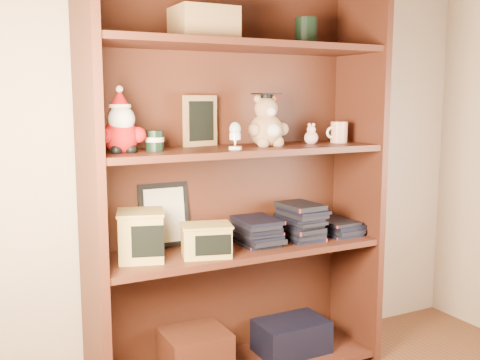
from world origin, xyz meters
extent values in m
cube|color=tan|center=(0.00, 1.50, 1.25)|extent=(3.00, 0.04, 2.50)
cube|color=#4B2215|center=(-0.37, 1.30, 0.80)|extent=(0.03, 0.35, 1.60)
cube|color=#4B2215|center=(0.80, 1.30, 0.80)|extent=(0.03, 0.35, 1.60)
cube|color=#461F12|center=(0.21, 1.47, 0.80)|extent=(1.20, 0.02, 1.60)
cube|color=#4B2215|center=(0.21, 1.30, 1.34)|extent=(1.14, 0.33, 0.02)
cube|color=#461F12|center=(0.01, 1.30, 0.14)|extent=(0.25, 0.22, 0.18)
cube|color=black|center=(0.46, 1.30, 0.12)|extent=(0.30, 0.20, 0.14)
cube|color=#9E7547|center=(0.06, 1.30, 1.41)|extent=(0.22, 0.18, 0.12)
cylinder|color=black|center=(0.51, 1.30, 1.41)|extent=(0.09, 0.09, 0.11)
cube|color=#4B2215|center=(0.21, 1.30, 0.54)|extent=(1.14, 0.33, 0.02)
cube|color=#4B2215|center=(0.21, 1.30, 0.94)|extent=(1.14, 0.33, 0.02)
sphere|color=#A50F0F|center=(-0.26, 1.30, 1.01)|extent=(0.12, 0.12, 0.12)
sphere|color=#A50F0F|center=(-0.32, 1.28, 1.01)|extent=(0.06, 0.06, 0.06)
sphere|color=#A50F0F|center=(-0.20, 1.28, 1.01)|extent=(0.06, 0.06, 0.06)
sphere|color=black|center=(-0.29, 1.27, 0.96)|extent=(0.04, 0.04, 0.04)
sphere|color=black|center=(-0.23, 1.27, 0.96)|extent=(0.04, 0.04, 0.04)
sphere|color=white|center=(-0.26, 1.29, 1.07)|extent=(0.09, 0.09, 0.09)
sphere|color=#D8B293|center=(-0.26, 1.30, 1.09)|extent=(0.07, 0.07, 0.07)
cone|color=#A50F0F|center=(-0.26, 1.30, 1.14)|extent=(0.07, 0.07, 0.06)
sphere|color=white|center=(-0.26, 1.30, 1.17)|extent=(0.02, 0.02, 0.02)
cylinder|color=white|center=(-0.26, 1.30, 1.11)|extent=(0.08, 0.08, 0.01)
cylinder|color=black|center=(-0.14, 1.30, 0.99)|extent=(0.07, 0.07, 0.07)
cylinder|color=beige|center=(-0.14, 1.30, 0.99)|extent=(0.07, 0.07, 0.02)
cube|color=#9E7547|center=(0.09, 1.42, 1.05)|extent=(0.16, 0.06, 0.20)
cube|color=black|center=(0.09, 1.41, 1.05)|extent=(0.11, 0.03, 0.16)
cube|color=#9E7547|center=(0.09, 1.45, 0.97)|extent=(0.08, 0.08, 0.01)
cylinder|color=white|center=(0.15, 1.23, 0.96)|extent=(0.05, 0.05, 0.01)
cone|color=white|center=(0.15, 1.23, 0.98)|extent=(0.02, 0.02, 0.03)
cylinder|color=white|center=(0.15, 1.23, 1.00)|extent=(0.04, 0.04, 0.02)
ellipsoid|color=silver|center=(0.15, 1.23, 1.03)|extent=(0.04, 0.04, 0.05)
sphere|color=tan|center=(0.33, 1.30, 1.01)|extent=(0.13, 0.13, 0.13)
sphere|color=white|center=(0.33, 1.25, 1.02)|extent=(0.06, 0.06, 0.06)
sphere|color=tan|center=(0.27, 1.29, 1.02)|extent=(0.05, 0.05, 0.05)
sphere|color=tan|center=(0.39, 1.29, 1.02)|extent=(0.05, 0.05, 0.05)
sphere|color=tan|center=(0.29, 1.27, 0.97)|extent=(0.05, 0.05, 0.05)
sphere|color=tan|center=(0.36, 1.27, 0.97)|extent=(0.05, 0.05, 0.05)
sphere|color=tan|center=(0.33, 1.30, 1.10)|extent=(0.09, 0.09, 0.09)
sphere|color=white|center=(0.33, 1.27, 1.09)|extent=(0.04, 0.04, 0.04)
sphere|color=tan|center=(0.29, 1.31, 1.14)|extent=(0.03, 0.03, 0.03)
sphere|color=tan|center=(0.36, 1.31, 1.14)|extent=(0.03, 0.03, 0.03)
cylinder|color=black|center=(0.33, 1.30, 1.15)|extent=(0.04, 0.04, 0.02)
cube|color=black|center=(0.33, 1.30, 1.16)|extent=(0.09, 0.09, 0.01)
cylinder|color=#A50F0F|center=(0.37, 1.29, 1.15)|extent=(0.00, 0.04, 0.03)
sphere|color=beige|center=(0.55, 1.30, 0.98)|extent=(0.06, 0.06, 0.06)
sphere|color=beige|center=(0.55, 1.30, 1.01)|extent=(0.04, 0.04, 0.04)
sphere|color=beige|center=(0.53, 1.30, 1.03)|extent=(0.01, 0.01, 0.01)
sphere|color=beige|center=(0.56, 1.30, 1.03)|extent=(0.01, 0.01, 0.01)
cylinder|color=silver|center=(0.69, 1.30, 1.00)|extent=(0.07, 0.07, 0.09)
torus|color=white|center=(0.65, 1.30, 1.00)|extent=(0.05, 0.01, 0.05)
cube|color=black|center=(-0.06, 1.45, 0.68)|extent=(0.21, 0.05, 0.26)
cube|color=beige|center=(-0.06, 1.43, 0.68)|extent=(0.16, 0.03, 0.21)
cube|color=tan|center=(-0.20, 1.30, 0.64)|extent=(0.20, 0.20, 0.18)
cube|color=black|center=(-0.20, 1.22, 0.64)|extent=(0.11, 0.04, 0.11)
cube|color=tan|center=(-0.20, 1.30, 0.73)|extent=(0.21, 0.21, 0.01)
cube|color=tan|center=(0.04, 1.24, 0.61)|extent=(0.21, 0.17, 0.12)
cube|color=black|center=(0.04, 1.18, 0.61)|extent=(0.13, 0.04, 0.08)
cube|color=tan|center=(0.04, 1.24, 0.67)|extent=(0.22, 0.18, 0.01)
cube|color=black|center=(0.29, 1.30, 0.56)|extent=(0.14, 0.20, 0.02)
cube|color=black|center=(0.29, 1.30, 0.57)|extent=(0.14, 0.20, 0.02)
cube|color=black|center=(0.29, 1.30, 0.59)|extent=(0.14, 0.20, 0.02)
cube|color=black|center=(0.29, 1.30, 0.61)|extent=(0.14, 0.20, 0.02)
cube|color=black|center=(0.29, 1.30, 0.62)|extent=(0.14, 0.20, 0.02)
cube|color=black|center=(0.29, 1.30, 0.64)|extent=(0.14, 0.20, 0.02)
cube|color=black|center=(0.29, 1.30, 0.65)|extent=(0.14, 0.20, 0.02)
cube|color=black|center=(0.50, 1.30, 0.56)|extent=(0.14, 0.20, 0.02)
cube|color=black|center=(0.50, 1.30, 0.57)|extent=(0.14, 0.20, 0.02)
cube|color=black|center=(0.50, 1.30, 0.59)|extent=(0.14, 0.20, 0.02)
cube|color=black|center=(0.50, 1.30, 0.61)|extent=(0.14, 0.20, 0.02)
cube|color=black|center=(0.50, 1.30, 0.62)|extent=(0.14, 0.20, 0.02)
cube|color=black|center=(0.50, 1.30, 0.64)|extent=(0.14, 0.20, 0.02)
cube|color=black|center=(0.50, 1.30, 0.65)|extent=(0.14, 0.20, 0.02)
cube|color=black|center=(0.50, 1.30, 0.67)|extent=(0.14, 0.20, 0.02)
cube|color=black|center=(0.50, 1.30, 0.69)|extent=(0.14, 0.20, 0.02)
cube|color=black|center=(0.50, 1.30, 0.70)|extent=(0.14, 0.20, 0.02)
cube|color=black|center=(0.70, 1.30, 0.56)|extent=(0.14, 0.20, 0.02)
cube|color=black|center=(0.70, 1.30, 0.57)|extent=(0.14, 0.20, 0.02)
cube|color=black|center=(0.70, 1.30, 0.59)|extent=(0.14, 0.20, 0.02)
cube|color=black|center=(0.70, 1.30, 0.61)|extent=(0.14, 0.20, 0.02)
camera|label=1|loc=(-0.79, -0.64, 1.14)|focal=42.00mm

